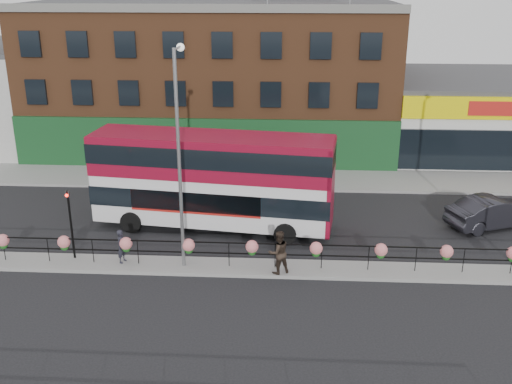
# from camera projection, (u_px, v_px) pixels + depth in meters

# --- Properties ---
(ground) EXTENTS (120.00, 120.00, 0.00)m
(ground) POSITION_uv_depth(u_px,v_px,m) (252.00, 269.00, 26.08)
(ground) COLOR black
(ground) RESTS_ON ground
(north_pavement) EXTENTS (60.00, 4.00, 0.15)m
(north_pavement) POSITION_uv_depth(u_px,v_px,m) (264.00, 179.00, 37.30)
(north_pavement) COLOR gray
(north_pavement) RESTS_ON ground
(median) EXTENTS (60.00, 1.60, 0.15)m
(median) POSITION_uv_depth(u_px,v_px,m) (252.00, 268.00, 26.06)
(median) COLOR gray
(median) RESTS_ON ground
(brick_building) EXTENTS (25.00, 12.21, 10.30)m
(brick_building) POSITION_uv_depth(u_px,v_px,m) (214.00, 76.00, 43.23)
(brick_building) COLOR brown
(brick_building) RESTS_ON ground
(supermarket) EXTENTS (15.00, 12.25, 5.30)m
(supermarket) POSITION_uv_depth(u_px,v_px,m) (492.00, 113.00, 42.95)
(supermarket) COLOR silver
(supermarket) RESTS_ON ground
(median_railing) EXTENTS (30.04, 0.56, 1.23)m
(median_railing) POSITION_uv_depth(u_px,v_px,m) (252.00, 248.00, 25.72)
(median_railing) COLOR black
(median_railing) RESTS_ON median
(double_decker_bus) EXTENTS (12.15, 4.29, 4.81)m
(double_decker_bus) POSITION_uv_depth(u_px,v_px,m) (213.00, 172.00, 29.37)
(double_decker_bus) COLOR silver
(double_decker_bus) RESTS_ON ground
(car) EXTENTS (5.10, 6.01, 1.59)m
(car) POSITION_uv_depth(u_px,v_px,m) (493.00, 212.00, 30.22)
(car) COLOR #232329
(car) RESTS_ON ground
(pedestrian_a) EXTENTS (0.77, 0.69, 1.53)m
(pedestrian_a) POSITION_uv_depth(u_px,v_px,m) (122.00, 246.00, 26.18)
(pedestrian_a) COLOR black
(pedestrian_a) RESTS_ON median
(pedestrian_b) EXTENTS (1.50, 1.45, 1.92)m
(pedestrian_b) POSITION_uv_depth(u_px,v_px,m) (278.00, 252.00, 25.16)
(pedestrian_b) COLOR #2C221A
(pedestrian_b) RESTS_ON median
(lamp_column_west) EXTENTS (0.34, 1.64, 9.33)m
(lamp_column_west) POSITION_uv_depth(u_px,v_px,m) (179.00, 141.00, 24.44)
(lamp_column_west) COLOR gray
(lamp_column_west) RESTS_ON median
(traffic_light_median) EXTENTS (0.15, 0.28, 3.65)m
(traffic_light_median) POSITION_uv_depth(u_px,v_px,m) (69.00, 210.00, 26.03)
(traffic_light_median) COLOR black
(traffic_light_median) RESTS_ON median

